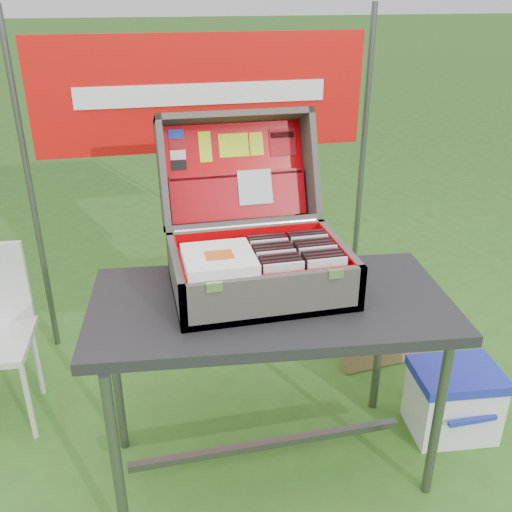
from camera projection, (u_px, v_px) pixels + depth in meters
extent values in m
plane|color=#3B6121|center=(254.00, 466.00, 2.31)|extent=(80.00, 80.00, 0.00)
cube|color=#2D2D2F|center=(270.00, 304.00, 1.98)|extent=(1.31, 0.76, 0.04)
cylinder|color=#59595B|center=(117.00, 469.00, 1.81)|extent=(0.04, 0.04, 0.74)
cylinder|color=#59595B|center=(438.00, 415.00, 2.04)|extent=(0.04, 0.04, 0.74)
cylinder|color=#59595B|center=(116.00, 374.00, 2.26)|extent=(0.04, 0.04, 0.74)
cylinder|color=#59595B|center=(380.00, 339.00, 2.49)|extent=(0.04, 0.04, 0.74)
cube|color=#59595B|center=(269.00, 444.00, 2.26)|extent=(1.10, 0.03, 0.03)
cube|color=#4E4C48|center=(260.00, 288.00, 2.03)|extent=(0.61, 0.44, 0.02)
cube|color=#4E4C48|center=(275.00, 298.00, 1.82)|extent=(0.61, 0.02, 0.16)
cube|color=#4E4C48|center=(248.00, 247.00, 2.18)|extent=(0.61, 0.02, 0.16)
cube|color=#4E4C48|center=(177.00, 279.00, 1.94)|extent=(0.02, 0.44, 0.16)
cube|color=#4E4C48|center=(339.00, 262.00, 2.06)|extent=(0.02, 0.44, 0.16)
cube|color=#D10302|center=(260.00, 284.00, 2.02)|extent=(0.56, 0.39, 0.01)
cube|color=silver|center=(214.00, 287.00, 1.74)|extent=(0.05, 0.01, 0.03)
cube|color=silver|center=(336.00, 274.00, 1.81)|extent=(0.05, 0.01, 0.03)
cylinder|color=silver|center=(247.00, 226.00, 2.15)|extent=(0.55, 0.02, 0.02)
cube|color=#4E4C48|center=(235.00, 172.00, 2.29)|extent=(0.61, 0.18, 0.41)
cube|color=#4E4C48|center=(234.00, 117.00, 2.21)|extent=(0.61, 0.16, 0.08)
cube|color=#4E4C48|center=(243.00, 223.00, 2.23)|extent=(0.61, 0.16, 0.08)
cube|color=#4E4C48|center=(162.00, 175.00, 2.16)|extent=(0.02, 0.31, 0.46)
cube|color=#4E4C48|center=(310.00, 165.00, 2.28)|extent=(0.02, 0.31, 0.46)
cube|color=#D10302|center=(236.00, 172.00, 2.27)|extent=(0.56, 0.15, 0.36)
cube|color=#D10302|center=(274.00, 293.00, 1.82)|extent=(0.56, 0.01, 0.14)
cube|color=#D10302|center=(249.00, 245.00, 2.16)|extent=(0.56, 0.01, 0.14)
cube|color=#D10302|center=(181.00, 275.00, 1.94)|extent=(0.01, 0.39, 0.14)
cube|color=#D10302|center=(335.00, 259.00, 2.05)|extent=(0.01, 0.39, 0.14)
cube|color=#A00109|center=(239.00, 197.00, 2.26)|extent=(0.54, 0.09, 0.17)
cube|color=#A00109|center=(237.00, 175.00, 2.25)|extent=(0.53, 0.03, 0.03)
cube|color=silver|center=(255.00, 187.00, 2.25)|extent=(0.14, 0.06, 0.13)
cube|color=#1933B2|center=(176.00, 134.00, 2.21)|extent=(0.06, 0.02, 0.04)
cube|color=#AA0D14|center=(177.00, 145.00, 2.21)|extent=(0.06, 0.02, 0.04)
cube|color=white|center=(178.00, 155.00, 2.22)|extent=(0.06, 0.02, 0.04)
cube|color=black|center=(179.00, 165.00, 2.22)|extent=(0.06, 0.02, 0.04)
cube|color=#B7E512|center=(205.00, 147.00, 2.24)|extent=(0.05, 0.05, 0.11)
cube|color=#B7E512|center=(234.00, 145.00, 2.26)|extent=(0.12, 0.04, 0.09)
cube|color=#B7E512|center=(256.00, 144.00, 2.28)|extent=(0.05, 0.04, 0.09)
cube|color=#AA0D14|center=(283.00, 142.00, 2.30)|extent=(0.11, 0.04, 0.10)
cube|color=black|center=(282.00, 135.00, 2.30)|extent=(0.10, 0.01, 0.02)
cube|color=silver|center=(284.00, 285.00, 1.85)|extent=(0.13, 0.01, 0.15)
cube|color=black|center=(282.00, 281.00, 1.87)|extent=(0.13, 0.01, 0.15)
cube|color=black|center=(280.00, 278.00, 1.89)|extent=(0.13, 0.01, 0.15)
cube|color=black|center=(278.00, 275.00, 1.91)|extent=(0.13, 0.01, 0.15)
cube|color=silver|center=(276.00, 272.00, 1.93)|extent=(0.13, 0.01, 0.15)
cube|color=black|center=(274.00, 269.00, 1.95)|extent=(0.13, 0.01, 0.15)
cube|color=black|center=(273.00, 266.00, 1.97)|extent=(0.13, 0.01, 0.15)
cube|color=black|center=(271.00, 263.00, 1.99)|extent=(0.13, 0.01, 0.15)
cube|color=silver|center=(269.00, 260.00, 2.01)|extent=(0.13, 0.01, 0.15)
cube|color=black|center=(267.00, 257.00, 2.04)|extent=(0.13, 0.01, 0.15)
cube|color=black|center=(266.00, 254.00, 2.06)|extent=(0.13, 0.01, 0.15)
cube|color=silver|center=(327.00, 280.00, 1.88)|extent=(0.13, 0.01, 0.15)
cube|color=black|center=(324.00, 277.00, 1.90)|extent=(0.13, 0.01, 0.15)
cube|color=black|center=(322.00, 274.00, 1.92)|extent=(0.13, 0.01, 0.15)
cube|color=black|center=(320.00, 270.00, 1.94)|extent=(0.13, 0.01, 0.15)
cube|color=silver|center=(317.00, 267.00, 1.96)|extent=(0.13, 0.01, 0.15)
cube|color=black|center=(315.00, 264.00, 1.98)|extent=(0.13, 0.01, 0.15)
cube|color=black|center=(313.00, 262.00, 2.00)|extent=(0.13, 0.01, 0.15)
cube|color=black|center=(311.00, 259.00, 2.02)|extent=(0.13, 0.01, 0.15)
cube|color=silver|center=(309.00, 256.00, 2.04)|extent=(0.13, 0.01, 0.15)
cube|color=black|center=(307.00, 253.00, 2.07)|extent=(0.13, 0.01, 0.15)
cube|color=black|center=(305.00, 250.00, 2.09)|extent=(0.13, 0.01, 0.15)
cube|color=white|center=(219.00, 263.00, 1.86)|extent=(0.23, 0.23, 0.00)
cube|color=white|center=(219.00, 262.00, 1.86)|extent=(0.23, 0.23, 0.00)
cube|color=white|center=(219.00, 260.00, 1.85)|extent=(0.23, 0.23, 0.00)
cube|color=white|center=(219.00, 259.00, 1.85)|extent=(0.23, 0.23, 0.00)
cube|color=white|center=(219.00, 258.00, 1.85)|extent=(0.23, 0.23, 0.00)
cube|color=white|center=(219.00, 256.00, 1.85)|extent=(0.23, 0.23, 0.00)
cube|color=white|center=(219.00, 255.00, 1.84)|extent=(0.23, 0.23, 0.00)
cube|color=#D85919|center=(219.00, 255.00, 1.83)|extent=(0.09, 0.07, 0.00)
cube|color=white|center=(452.00, 404.00, 2.45)|extent=(0.37, 0.29, 0.27)
cube|color=#202BB0|center=(458.00, 374.00, 2.38)|extent=(0.39, 0.31, 0.04)
cube|color=#202BB0|center=(473.00, 421.00, 2.31)|extent=(0.21, 0.02, 0.02)
cylinder|color=silver|center=(28.00, 400.00, 2.38)|extent=(0.02, 0.02, 0.40)
cylinder|color=silver|center=(37.00, 358.00, 2.64)|extent=(0.02, 0.02, 0.40)
cylinder|color=silver|center=(22.00, 282.00, 2.49)|extent=(0.02, 0.02, 0.38)
cube|color=#93774C|center=(382.00, 325.00, 2.87)|extent=(0.43, 0.16, 0.45)
cylinder|color=#59595B|center=(32.00, 196.00, 2.75)|extent=(0.03, 0.03, 1.70)
cylinder|color=#59595B|center=(361.00, 172.00, 3.09)|extent=(0.03, 0.03, 1.70)
cube|color=red|center=(203.00, 94.00, 2.72)|extent=(1.60, 0.02, 0.55)
cube|color=white|center=(203.00, 94.00, 2.71)|extent=(1.20, 0.00, 0.10)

